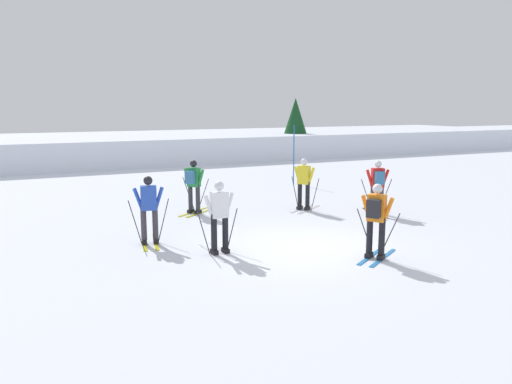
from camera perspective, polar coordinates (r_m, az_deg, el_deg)
ground_plane at (r=12.44m, az=6.15°, el=-6.25°), size 120.00×120.00×0.00m
far_snow_ridge at (r=31.36m, az=-14.08°, el=4.56°), size 80.00×6.39×1.53m
skier_orange at (r=11.56m, az=13.32°, el=-2.81°), size 1.55×1.16×1.71m
skier_yellow at (r=16.69m, az=5.40°, el=1.06°), size 1.54×1.19×1.71m
skier_green at (r=16.16m, az=-7.03°, el=0.89°), size 1.49×1.27×1.71m
skier_red at (r=16.38m, az=13.48°, el=0.81°), size 0.96×1.62×1.71m
skier_white at (r=11.68m, az=-4.13°, el=-2.63°), size 1.00×1.60×1.71m
skier_blue at (r=12.76m, az=-11.92°, el=-1.77°), size 0.99×1.64×1.71m
trail_marker_pole at (r=22.24m, az=4.26°, el=4.18°), size 0.04×0.04×2.57m
conifer_far_left at (r=34.86m, az=4.44°, el=7.67°), size 2.19×2.19×3.91m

